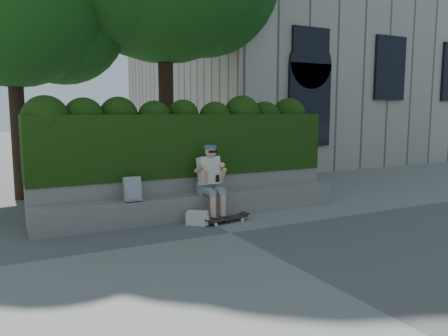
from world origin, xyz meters
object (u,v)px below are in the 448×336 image
person (211,179)px  skateboard (226,219)px  backpack_plaid (132,189)px  backpack_ground (197,218)px

person → skateboard: size_ratio=1.59×
backpack_plaid → backpack_ground: (1.06, -0.39, -0.55)m
skateboard → backpack_plaid: size_ratio=2.03×
backpack_plaid → person: bearing=-0.1°
skateboard → backpack_ground: bearing=156.6°
person → backpack_ground: 0.82m
person → backpack_ground: person is taller
person → backpack_ground: bearing=-143.6°
skateboard → backpack_plaid: (-1.57, 0.52, 0.59)m
person → skateboard: (0.10, -0.44, -0.68)m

